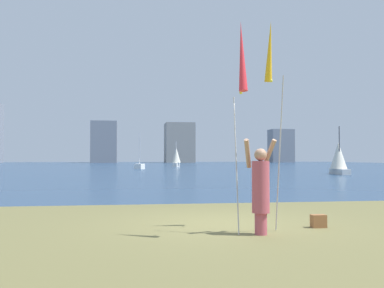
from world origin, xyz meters
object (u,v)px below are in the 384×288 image
(person, at_px, (261,187))
(bag, at_px, (318,221))
(sailboat_0, at_px, (176,157))
(sailboat_4, at_px, (140,166))
(kite_flag_left, at_px, (242,61))
(sailboat_2, at_px, (339,158))
(kite_flag_right, at_px, (270,57))

(person, relative_size, bag, 6.00)
(bag, bearing_deg, person, -156.31)
(sailboat_0, relative_size, sailboat_4, 0.84)
(person, distance_m, kite_flag_left, 2.38)
(person, height_order, sailboat_2, sailboat_2)
(kite_flag_right, xyz_separation_m, bag, (1.00, -0.06, -3.40))
(sailboat_2, bearing_deg, person, -119.41)
(kite_flag_left, relative_size, kite_flag_right, 0.93)
(kite_flag_left, relative_size, sailboat_2, 0.98)
(sailboat_4, bearing_deg, sailboat_2, -50.03)
(bag, bearing_deg, kite_flag_left, -154.00)
(kite_flag_left, bearing_deg, sailboat_2, 60.15)
(kite_flag_right, bearing_deg, person, -121.89)
(sailboat_0, distance_m, sailboat_4, 11.29)
(kite_flag_right, xyz_separation_m, sailboat_4, (-1.47, 45.32, -3.19))
(sailboat_4, bearing_deg, kite_flag_right, -88.15)
(sailboat_4, bearing_deg, person, -88.71)
(kite_flag_left, height_order, kite_flag_right, kite_flag_right)
(kite_flag_left, xyz_separation_m, bag, (1.86, 0.91, -3.08))
(bag, relative_size, sailboat_4, 0.07)
(kite_flag_right, relative_size, bag, 14.15)
(kite_flag_right, distance_m, sailboat_0, 55.27)
(kite_flag_left, bearing_deg, bag, 26.00)
(kite_flag_left, bearing_deg, sailboat_0, 84.92)
(bag, bearing_deg, sailboat_2, 62.41)
(sailboat_2, xyz_separation_m, sailboat_4, (-16.13, 19.24, -1.00))
(kite_flag_right, distance_m, bag, 3.54)
(person, bearing_deg, sailboat_2, 67.12)
(bag, xyz_separation_m, sailboat_2, (13.66, 26.14, 1.21))
(person, relative_size, kite_flag_left, 0.46)
(person, bearing_deg, kite_flag_right, 64.65)
(person, relative_size, sailboat_2, 0.45)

